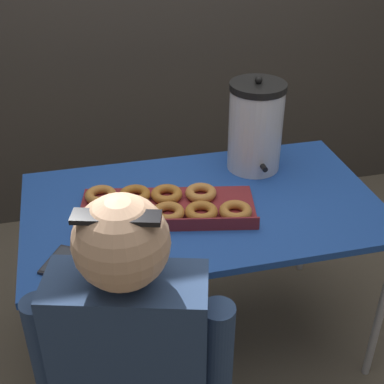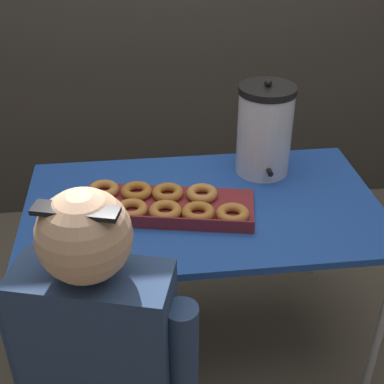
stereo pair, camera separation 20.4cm
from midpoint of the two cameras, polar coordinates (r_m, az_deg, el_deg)
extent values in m
plane|color=brown|center=(2.56, -1.41, -15.35)|extent=(12.00, 12.00, 0.00)
cube|color=#1E479E|center=(2.08, -1.67, -1.67)|extent=(1.38, 0.80, 0.03)
cylinder|color=#ADADB2|center=(2.06, -17.96, -18.08)|extent=(0.03, 0.03, 0.71)
cylinder|color=#ADADB2|center=(2.26, 17.03, -12.22)|extent=(0.03, 0.03, 0.71)
cylinder|color=#ADADB2|center=(2.58, -17.45, -6.05)|extent=(0.03, 0.03, 0.71)
cylinder|color=#ADADB2|center=(2.75, 10.11, -2.34)|extent=(0.03, 0.03, 0.71)
cube|color=maroon|center=(2.04, -5.48, -1.83)|extent=(0.71, 0.41, 0.02)
cube|color=maroon|center=(1.92, -5.70, -3.45)|extent=(0.65, 0.14, 0.04)
torus|color=#B87634|center=(2.01, -12.85, -2.37)|extent=(0.14, 0.14, 0.04)
torus|color=#B67432|center=(1.99, -9.18, -2.34)|extent=(0.17, 0.17, 0.04)
torus|color=#B67431|center=(1.98, -5.51, -2.28)|extent=(0.17, 0.17, 0.04)
torus|color=#AF6D2B|center=(1.97, -1.95, -2.20)|extent=(0.17, 0.17, 0.04)
torus|color=#B67431|center=(1.98, 1.73, -2.13)|extent=(0.17, 0.17, 0.04)
torus|color=#BA7836|center=(2.12, -12.44, -0.41)|extent=(0.14, 0.14, 0.04)
torus|color=#A96724|center=(2.09, -8.90, -0.36)|extent=(0.13, 0.13, 0.04)
torus|color=#AD6B28|center=(2.08, -5.53, -0.32)|extent=(0.14, 0.14, 0.04)
torus|color=#BF7D3B|center=(2.08, -1.82, -0.17)|extent=(0.16, 0.16, 0.04)
cylinder|color=silver|center=(2.25, 4.19, 6.58)|extent=(0.23, 0.23, 0.35)
cylinder|color=black|center=(2.18, 4.39, 11.10)|extent=(0.23, 0.23, 0.03)
sphere|color=black|center=(2.17, 4.42, 11.78)|extent=(0.03, 0.03, 0.03)
cylinder|color=black|center=(2.21, 4.98, 2.63)|extent=(0.02, 0.06, 0.02)
cube|color=black|center=(1.87, -17.12, -7.16)|extent=(0.14, 0.17, 0.01)
cube|color=#2D333D|center=(1.87, -17.15, -7.03)|extent=(0.12, 0.15, 0.00)
cube|color=navy|center=(1.50, -10.55, -17.07)|extent=(0.43, 0.28, 0.53)
sphere|color=tan|center=(1.24, -12.27, -5.43)|extent=(0.23, 0.23, 0.23)
cube|color=black|center=(1.17, -13.07, -2.80)|extent=(0.20, 0.10, 0.01)
cylinder|color=navy|center=(1.49, -1.48, -18.28)|extent=(0.09, 0.09, 0.43)
cylinder|color=navy|center=(1.58, -18.84, -16.83)|extent=(0.09, 0.09, 0.43)
camera|label=1|loc=(0.10, -92.86, -1.79)|focal=50.00mm
camera|label=2|loc=(0.10, 87.14, 1.79)|focal=50.00mm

